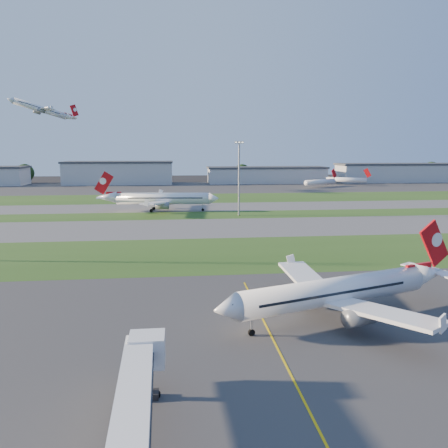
{
  "coord_description": "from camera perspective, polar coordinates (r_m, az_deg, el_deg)",
  "views": [
    {
      "loc": [
        -6.31,
        -42.59,
        23.08
      ],
      "look_at": [
        3.63,
        50.49,
        7.0
      ],
      "focal_mm": 35.0,
      "sensor_mm": 36.0,
      "label": 1
    }
  ],
  "objects": [
    {
      "name": "airliner_departing",
      "position": [
        265.88,
        -22.77,
        13.67
      ],
      "size": [
        31.11,
        26.69,
        10.73
      ],
      "rotation": [
        0.0,
        0.0,
        0.5
      ],
      "color": "white"
    },
    {
      "name": "hangar_east",
      "position": [
        304.34,
        5.58,
        6.41
      ],
      "size": [
        81.6,
        23.0,
        11.2
      ],
      "color": "#9D9FA4",
      "rests_on": "ground"
    },
    {
      "name": "tree_mid_east",
      "position": [
        315.43,
        2.38,
        6.78
      ],
      "size": [
        11.55,
        11.55,
        12.6
      ],
      "color": "black",
      "rests_on": "ground"
    },
    {
      "name": "light_mast_centre",
      "position": [
        152.31,
        1.97,
        6.63
      ],
      "size": [
        3.2,
        0.7,
        25.8
      ],
      "color": "gray",
      "rests_on": "ground"
    },
    {
      "name": "apron_far",
      "position": [
        268.66,
        -4.74,
        4.79
      ],
      "size": [
        400.0,
        80.0,
        0.01
      ],
      "primitive_type": "cube",
      "color": "#333335",
      "rests_on": "ground"
    },
    {
      "name": "mini_jet_far",
      "position": [
        299.36,
        15.72,
        5.59
      ],
      "size": [
        26.19,
        14.81,
        9.48
      ],
      "rotation": [
        0.0,
        0.0,
        -0.48
      ],
      "color": "white",
      "rests_on": "ground"
    },
    {
      "name": "hangar_far_east",
      "position": [
        338.9,
        22.48,
        6.23
      ],
      "size": [
        96.9,
        23.0,
        13.2
      ],
      "color": "#9D9FA4",
      "rests_on": "ground"
    },
    {
      "name": "grass_strip_b",
      "position": [
        154.45,
        -3.68,
        1.13
      ],
      "size": [
        300.0,
        18.0,
        0.01
      ],
      "primitive_type": "cube",
      "color": "#244717",
      "rests_on": "ground"
    },
    {
      "name": "mini_jet_near",
      "position": [
        276.05,
        12.48,
        5.4
      ],
      "size": [
        25.29,
        16.43,
        9.48
      ],
      "rotation": [
        0.0,
        0.0,
        0.55
      ],
      "color": "white",
      "rests_on": "ground"
    },
    {
      "name": "tree_mid_west",
      "position": [
        309.38,
        -8.67,
        6.44
      ],
      "size": [
        9.9,
        9.9,
        10.8
      ],
      "color": "black",
      "rests_on": "ground"
    },
    {
      "name": "yellow_line",
      "position": [
        49.74,
        8.17,
        -18.0
      ],
      "size": [
        0.25,
        60.0,
        0.02
      ],
      "primitive_type": "cube",
      "color": "gold",
      "rests_on": "ground"
    },
    {
      "name": "airliner_taxiing",
      "position": [
        165.64,
        -8.12,
        3.28
      ],
      "size": [
        42.85,
        36.21,
        13.38
      ],
      "rotation": [
        0.0,
        0.0,
        3.04
      ],
      "color": "white",
      "rests_on": "ground"
    },
    {
      "name": "apron_near",
      "position": [
        48.85,
        2.17,
        -18.45
      ],
      "size": [
        300.0,
        70.0,
        0.01
      ],
      "primitive_type": "cube",
      "color": "#333335",
      "rests_on": "ground"
    },
    {
      "name": "hangar_west",
      "position": [
        300.49,
        -13.57,
        6.53
      ],
      "size": [
        71.4,
        23.0,
        15.2
      ],
      "color": "#9D9FA4",
      "rests_on": "ground"
    },
    {
      "name": "grass_strip_c",
      "position": [
        208.96,
        -4.33,
        3.38
      ],
      "size": [
        300.0,
        40.0,
        0.01
      ],
      "primitive_type": "cube",
      "color": "#244717",
      "rests_on": "ground"
    },
    {
      "name": "jet_bridge",
      "position": [
        33.53,
        -12.14,
        -25.16
      ],
      "size": [
        4.2,
        26.9,
        6.2
      ],
      "color": "silver",
      "rests_on": "ground"
    },
    {
      "name": "taxiway_b",
      "position": [
        176.22,
        -3.99,
        2.2
      ],
      "size": [
        300.0,
        26.0,
        0.01
      ],
      "primitive_type": "cube",
      "color": "#515154",
      "rests_on": "ground"
    },
    {
      "name": "tree_east",
      "position": [
        332.94,
        15.39,
        6.49
      ],
      "size": [
        10.45,
        10.45,
        11.4
      ],
      "color": "black",
      "rests_on": "ground"
    },
    {
      "name": "ground",
      "position": [
        48.85,
        2.17,
        -18.45
      ],
      "size": [
        700.0,
        700.0,
        0.0
      ],
      "primitive_type": "plane",
      "color": "black",
      "rests_on": "ground"
    },
    {
      "name": "tree_far_east",
      "position": [
        367.67,
        25.44,
        6.38
      ],
      "size": [
        12.65,
        12.65,
        13.8
      ],
      "color": "black",
      "rests_on": "ground"
    },
    {
      "name": "airliner_parked",
      "position": [
        61.91,
        14.44,
        -8.55
      ],
      "size": [
        34.99,
        29.52,
        11.31
      ],
      "rotation": [
        0.0,
        0.0,
        0.32
      ],
      "color": "white",
      "rests_on": "ground"
    },
    {
      "name": "taxiway_a",
      "position": [
        129.81,
        -3.21,
        -0.51
      ],
      "size": [
        300.0,
        32.0,
        0.01
      ],
      "primitive_type": "cube",
      "color": "#515154",
      "rests_on": "ground"
    },
    {
      "name": "tree_west",
      "position": [
        329.73,
        -24.56,
        6.1
      ],
      "size": [
        12.1,
        12.1,
        13.2
      ],
      "color": "black",
      "rests_on": "ground"
    },
    {
      "name": "grass_strip_a",
      "position": [
        97.57,
        -2.22,
        -3.94
      ],
      "size": [
        300.0,
        34.0,
        0.01
      ],
      "primitive_type": "cube",
      "color": "#244717",
      "rests_on": "ground"
    }
  ]
}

